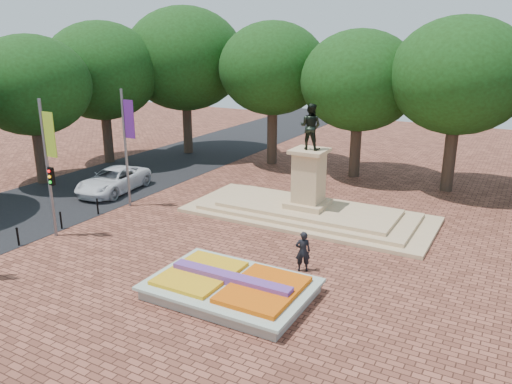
% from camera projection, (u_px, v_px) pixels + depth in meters
% --- Properties ---
extents(ground, '(90.00, 90.00, 0.00)m').
position_uv_depth(ground, '(235.00, 270.00, 21.85)').
color(ground, brown).
rests_on(ground, ground).
extents(asphalt_street, '(9.00, 90.00, 0.02)m').
position_uv_depth(asphalt_street, '(80.00, 192.00, 32.95)').
color(asphalt_street, black).
rests_on(asphalt_street, ground).
extents(flower_bed, '(6.30, 4.30, 0.91)m').
position_uv_depth(flower_bed, '(231.00, 287.00, 19.60)').
color(flower_bed, gray).
rests_on(flower_bed, ground).
extents(monument, '(14.00, 6.00, 6.40)m').
position_uv_depth(monument, '(308.00, 201.00, 28.29)').
color(monument, tan).
rests_on(monument, ground).
extents(tree_row_back, '(44.80, 8.80, 10.43)m').
position_uv_depth(tree_row_back, '(400.00, 85.00, 33.87)').
color(tree_row_back, '#32241B').
rests_on(tree_row_back, ground).
extents(tree_row_street, '(8.40, 25.40, 9.98)m').
position_uv_depth(tree_row_street, '(18.00, 91.00, 32.87)').
color(tree_row_street, '#32241B').
rests_on(tree_row_street, ground).
extents(banner_poles, '(0.88, 11.17, 7.00)m').
position_uv_depth(banner_poles, '(43.00, 164.00, 24.26)').
color(banner_poles, slate).
rests_on(banner_poles, ground).
extents(bollard_row, '(0.12, 13.12, 0.98)m').
position_uv_depth(bollard_row, '(40.00, 227.00, 25.38)').
color(bollard_row, black).
rests_on(bollard_row, ground).
extents(van, '(3.34, 5.97, 1.58)m').
position_uv_depth(van, '(113.00, 180.00, 32.83)').
color(van, silver).
rests_on(van, ground).
extents(pedestrian, '(0.80, 0.71, 1.83)m').
position_uv_depth(pedestrian, '(303.00, 251.00, 21.58)').
color(pedestrian, black).
rests_on(pedestrian, ground).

